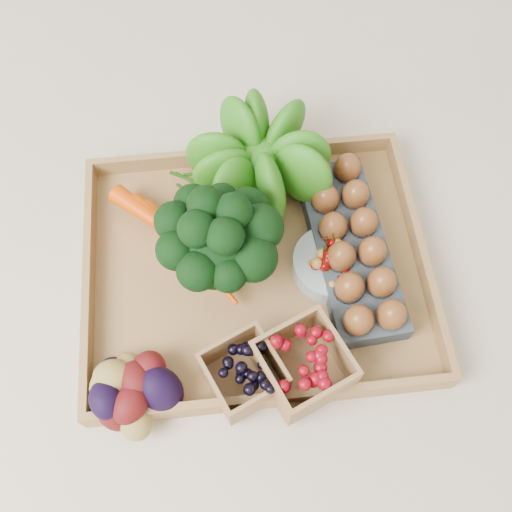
{
  "coord_description": "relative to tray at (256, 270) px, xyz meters",
  "views": [
    {
      "loc": [
        -0.04,
        -0.4,
        0.86
      ],
      "look_at": [
        0.0,
        0.0,
        0.06
      ],
      "focal_mm": 40.0,
      "sensor_mm": 36.0,
      "label": 1
    }
  ],
  "objects": [
    {
      "name": "lettuce",
      "position": [
        0.03,
        0.17,
        0.09
      ],
      "size": [
        0.16,
        0.16,
        0.16
      ],
      "primitive_type": "sphere",
      "color": "#1E5D0E",
      "rests_on": "tray"
    },
    {
      "name": "punnet_blackberry",
      "position": [
        -0.04,
        -0.18,
        0.04
      ],
      "size": [
        0.13,
        0.13,
        0.07
      ],
      "primitive_type": "cube",
      "rotation": [
        0.0,
        0.0,
        0.42
      ],
      "color": "black",
      "rests_on": "tray"
    },
    {
      "name": "tray",
      "position": [
        0.0,
        0.0,
        0.0
      ],
      "size": [
        0.55,
        0.45,
        0.01
      ],
      "primitive_type": "cube",
      "color": "#9E7542",
      "rests_on": "ground"
    },
    {
      "name": "egg_carton",
      "position": [
        0.16,
        0.01,
        0.03
      ],
      "size": [
        0.13,
        0.33,
        0.04
      ],
      "primitive_type": "cube",
      "rotation": [
        0.0,
        0.0,
        0.07
      ],
      "color": "#3B434B",
      "rests_on": "tray"
    },
    {
      "name": "broccoli",
      "position": [
        -0.06,
        -0.0,
        0.08
      ],
      "size": [
        0.19,
        0.19,
        0.15
      ],
      "primitive_type": null,
      "color": "black",
      "rests_on": "tray"
    },
    {
      "name": "punnet_raspberry",
      "position": [
        0.05,
        -0.18,
        0.05
      ],
      "size": [
        0.15,
        0.15,
        0.08
      ],
      "primitive_type": "cube",
      "rotation": [
        0.0,
        0.0,
        0.4
      ],
      "color": "#69040E",
      "rests_on": "tray"
    },
    {
      "name": "carrots",
      "position": [
        -0.12,
        0.06,
        0.03
      ],
      "size": [
        0.22,
        0.16,
        0.05
      ],
      "primitive_type": null,
      "color": "#DE4200",
      "rests_on": "tray"
    },
    {
      "name": "potatoes",
      "position": [
        -0.21,
        -0.19,
        0.05
      ],
      "size": [
        0.16,
        0.16,
        0.09
      ],
      "primitive_type": null,
      "color": "#420A0B",
      "rests_on": "tray"
    },
    {
      "name": "ground",
      "position": [
        0.0,
        0.0,
        -0.01
      ],
      "size": [
        4.0,
        4.0,
        0.0
      ],
      "primitive_type": "plane",
      "color": "beige",
      "rests_on": "ground"
    },
    {
      "name": "cherry_bowl",
      "position": [
        0.12,
        -0.01,
        0.02
      ],
      "size": [
        0.13,
        0.13,
        0.03
      ],
      "primitive_type": "cylinder",
      "color": "#8C9EA5",
      "rests_on": "tray"
    }
  ]
}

